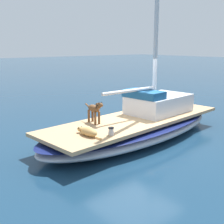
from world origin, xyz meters
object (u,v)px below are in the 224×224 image
dog_brown (95,109)px  dog_tan (88,132)px  sailboat_main (136,128)px  deck_winch (111,131)px

dog_brown → dog_tan: size_ratio=0.98×
dog_brown → dog_tan: 1.26m
sailboat_main → deck_winch: bearing=-63.5°
sailboat_main → deck_winch: (0.87, -1.75, 0.42)m
sailboat_main → dog_brown: dog_brown is taller
sailboat_main → dog_tan: (0.53, -2.24, 0.43)m
dog_tan → deck_winch: dog_tan is taller
sailboat_main → dog_brown: bearing=-103.9°
sailboat_main → dog_tan: bearing=-76.7°
dog_brown → deck_winch: size_ratio=4.47×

